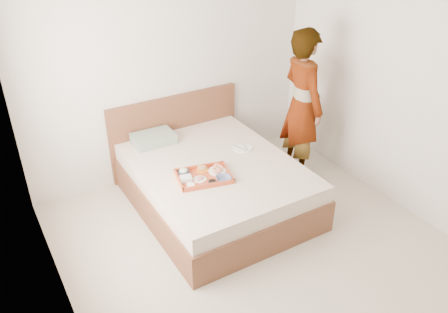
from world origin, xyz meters
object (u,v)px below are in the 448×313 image
object	(u,v)px
bed	(215,185)
tray	(204,176)
dinner_plate	(243,148)
person	(302,106)

from	to	relation	value
bed	tray	size ratio (longest dim) A/B	3.78
bed	dinner_plate	world-z (taller)	dinner_plate
dinner_plate	person	xyz separation A→B (m)	(0.77, -0.04, 0.36)
bed	dinner_plate	bearing A→B (deg)	16.57
bed	tray	world-z (taller)	tray
dinner_plate	person	size ratio (longest dim) A/B	0.12
tray	bed	bearing A→B (deg)	51.53
tray	person	bearing A→B (deg)	23.55
bed	dinner_plate	distance (m)	0.52
tray	dinner_plate	distance (m)	0.74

